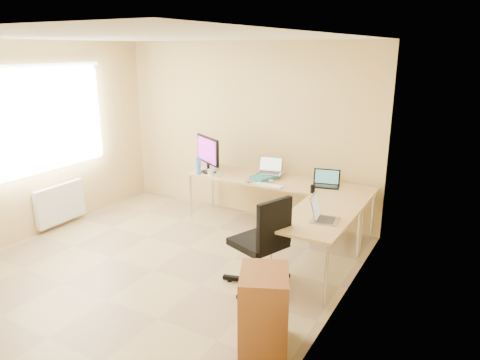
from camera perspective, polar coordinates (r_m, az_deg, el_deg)
The scene contains 25 objects.
floor at distance 5.36m, azimuth -11.20°, elevation -11.41°, with size 4.50×4.50×0.00m, color tan.
ceiling at distance 4.74m, azimuth -13.05°, elevation 17.56°, with size 4.50×4.50×0.00m, color white.
wall_back at distance 6.70m, azimuth 0.76°, elevation 6.43°, with size 4.50×4.50×0.00m, color tan.
wall_left at distance 6.45m, azimuth -26.28°, elevation 4.30°, with size 4.50×4.50×0.00m, color tan.
wall_right at distance 3.87m, azimuth 12.03°, elevation -1.67°, with size 4.50×4.50×0.00m, color tan.
desk_main at distance 6.28m, azimuth 4.77°, elevation -3.19°, with size 2.65×0.70×0.73m, color tan.
desk_return at distance 5.08m, azimuth 10.05°, elevation -8.35°, with size 0.70×1.30×0.73m, color tan.
monitor at distance 6.47m, azimuth -4.17°, elevation 3.30°, with size 0.63×0.20×0.54m, color black.
book_stack at distance 6.16m, azimuth 3.15°, elevation 0.31°, with size 0.25×0.34×0.06m, color #266D6D.
laptop_center at distance 6.23m, azimuth 3.83°, elevation 1.83°, with size 0.35×0.27×0.23m, color #9B9BAD.
laptop_black at distance 5.93m, azimuth 11.09°, elevation 0.18°, with size 0.35×0.26×0.22m, color black.
keyboard at distance 5.89m, azimuth 3.84°, elevation -0.67°, with size 0.38×0.11×0.02m, color white.
mouse at distance 6.07m, azimuth 3.98°, elevation -0.08°, with size 0.10×0.06×0.03m, color silver.
mug at distance 6.32m, azimuth -3.81°, elevation 0.94°, with size 0.11×0.11×0.10m, color white.
cd_stack at distance 6.03m, azimuth 1.08°, elevation -0.17°, with size 0.11×0.11×0.03m, color silver.
water_bottle at distance 6.42m, azimuth -5.41°, elevation 1.87°, with size 0.07×0.07×0.26m, color #437FD8.
papers at distance 6.43m, azimuth -3.33°, elevation 0.77°, with size 0.21×0.29×0.01m, color silver.
white_box at distance 6.70m, azimuth -3.66°, elevation 1.72°, with size 0.20×0.15×0.07m, color silver.
desk_fan at distance 6.75m, azimuth -3.39°, elevation 2.76°, with size 0.22×0.22×0.28m, color silver.
black_cup at distance 5.66m, azimuth 9.39°, elevation -1.15°, with size 0.06×0.06×0.10m, color black.
laptop_return at distance 4.76m, azimuth 10.99°, elevation -3.96°, with size 0.26×0.34×0.22m, color #A09DB0.
office_chair at distance 4.75m, azimuth 2.34°, elevation -8.15°, with size 0.64×0.64×1.06m, color black.
cabinet at distance 3.92m, azimuth 3.09°, elevation -16.32°, with size 0.41×0.50×0.70m, color #A94F2B.
radiator at distance 6.86m, azimuth -22.22°, elevation -2.81°, with size 0.09×0.80×0.55m, color white.
window at distance 6.60m, azimuth -23.47°, elevation 7.10°, with size 0.10×1.80×1.40m, color white.
Camera 1 is at (3.17, -3.53, 2.50)m, focal length 33.00 mm.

